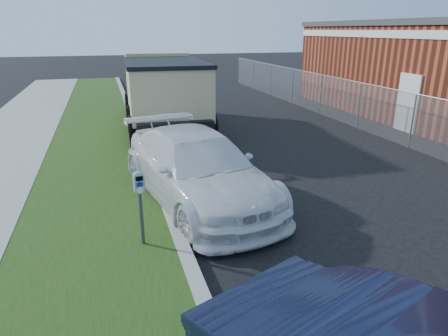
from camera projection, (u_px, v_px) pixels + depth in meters
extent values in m
plane|color=black|center=(303.00, 223.00, 8.24)|extent=(120.00, 120.00, 0.00)
cube|color=gray|center=(163.00, 197.00, 9.32)|extent=(0.25, 50.00, 0.15)
cube|color=#183B10|center=(91.00, 205.00, 8.90)|extent=(3.00, 50.00, 0.13)
plane|color=slate|center=(359.00, 106.00, 15.90)|extent=(0.00, 30.00, 30.00)
cylinder|color=gray|center=(361.00, 83.00, 15.60)|extent=(0.04, 30.00, 0.04)
cylinder|color=gray|center=(412.00, 121.00, 13.18)|extent=(0.06, 0.06, 1.80)
cylinder|color=gray|center=(359.00, 106.00, 15.90)|extent=(0.06, 0.06, 1.80)
cylinder|color=gray|center=(321.00, 95.00, 18.61)|extent=(0.06, 0.06, 1.80)
cylinder|color=gray|center=(293.00, 86.00, 21.33)|extent=(0.06, 0.06, 1.80)
cylinder|color=gray|center=(271.00, 80.00, 24.04)|extent=(0.06, 0.06, 1.80)
cylinder|color=gray|center=(253.00, 75.00, 26.76)|extent=(0.06, 0.06, 1.80)
cylinder|color=gray|center=(239.00, 71.00, 29.48)|extent=(0.06, 0.06, 1.80)
cube|color=silver|center=(383.00, 34.00, 16.31)|extent=(0.06, 14.00, 0.30)
cube|color=silver|center=(407.00, 103.00, 15.32)|extent=(0.08, 1.10, 2.20)
cylinder|color=#3F4247|center=(142.00, 218.00, 7.02)|extent=(0.07, 0.07, 1.00)
cube|color=gray|center=(139.00, 183.00, 6.80)|extent=(0.19, 0.14, 0.30)
ellipsoid|color=gray|center=(138.00, 175.00, 6.75)|extent=(0.20, 0.14, 0.11)
cube|color=black|center=(139.00, 179.00, 6.71)|extent=(0.12, 0.02, 0.08)
cube|color=navy|center=(140.00, 185.00, 6.75)|extent=(0.11, 0.02, 0.07)
cylinder|color=silver|center=(140.00, 191.00, 6.78)|extent=(0.11, 0.02, 0.11)
cube|color=#3F4247|center=(140.00, 183.00, 6.74)|extent=(0.04, 0.01, 0.05)
imported|color=silver|center=(197.00, 167.00, 9.12)|extent=(3.23, 5.78, 1.58)
cube|color=black|center=(164.00, 109.00, 15.77)|extent=(2.71, 7.20, 0.39)
cube|color=tan|center=(157.00, 78.00, 17.81)|extent=(2.69, 2.10, 2.22)
cube|color=black|center=(156.00, 68.00, 17.66)|extent=(2.72, 2.12, 0.67)
cube|color=tan|center=(166.00, 88.00, 14.65)|extent=(2.84, 4.77, 1.78)
cube|color=black|center=(164.00, 63.00, 14.35)|extent=(2.96, 4.88, 0.13)
cube|color=black|center=(156.00, 97.00, 19.10)|extent=(2.67, 0.27, 0.33)
cylinder|color=black|center=(130.00, 106.00, 17.79)|extent=(0.40, 1.12, 1.11)
cylinder|color=black|center=(186.00, 103.00, 18.39)|extent=(0.40, 1.12, 1.11)
cylinder|color=black|center=(132.00, 120.00, 15.04)|extent=(0.40, 1.12, 1.11)
cylinder|color=black|center=(199.00, 116.00, 15.64)|extent=(0.40, 1.12, 1.11)
cylinder|color=black|center=(134.00, 132.00, 13.21)|extent=(0.40, 1.12, 1.11)
cylinder|color=black|center=(210.00, 128.00, 13.81)|extent=(0.40, 1.12, 1.11)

